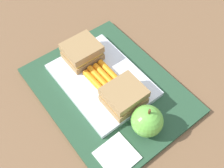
% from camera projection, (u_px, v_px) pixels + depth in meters
% --- Properties ---
extents(ground_plane, '(2.40, 2.40, 0.00)m').
position_uv_depth(ground_plane, '(109.00, 91.00, 0.60)').
color(ground_plane, brown).
extents(lunchbag_mat, '(0.36, 0.28, 0.01)m').
position_uv_depth(lunchbag_mat, '(109.00, 90.00, 0.60)').
color(lunchbag_mat, '#284C33').
rests_on(lunchbag_mat, ground_plane).
extents(food_tray, '(0.23, 0.17, 0.01)m').
position_uv_depth(food_tray, '(102.00, 80.00, 0.60)').
color(food_tray, white).
rests_on(food_tray, lunchbag_mat).
extents(sandwich_half_left, '(0.07, 0.08, 0.04)m').
position_uv_depth(sandwich_half_left, '(82.00, 52.00, 0.62)').
color(sandwich_half_left, '#9E7A4C').
rests_on(sandwich_half_left, food_tray).
extents(sandwich_half_right, '(0.07, 0.08, 0.04)m').
position_uv_depth(sandwich_half_right, '(124.00, 96.00, 0.54)').
color(sandwich_half_right, '#9E7A4C').
rests_on(sandwich_half_right, food_tray).
extents(carrot_sticks_bundle, '(0.08, 0.06, 0.02)m').
position_uv_depth(carrot_sticks_bundle, '(102.00, 77.00, 0.59)').
color(carrot_sticks_bundle, orange).
rests_on(carrot_sticks_bundle, food_tray).
extents(apple, '(0.06, 0.06, 0.08)m').
position_uv_depth(apple, '(147.00, 121.00, 0.51)').
color(apple, '#66B742').
rests_on(apple, lunchbag_mat).
extents(paper_napkin, '(0.07, 0.07, 0.00)m').
position_uv_depth(paper_napkin, '(117.00, 155.00, 0.51)').
color(paper_napkin, white).
rests_on(paper_napkin, lunchbag_mat).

